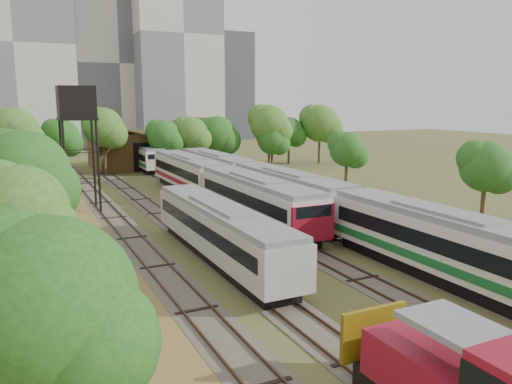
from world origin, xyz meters
TOP-DOWN VIEW (x-y plane):
  - ground at (0.00, 0.00)m, footprint 240.00×240.00m
  - dry_grass_patch at (-18.00, 8.00)m, footprint 14.00×60.00m
  - tracks at (-0.67, 25.00)m, footprint 24.60×80.00m
  - railcar_red_set at (-2.00, 25.68)m, footprint 3.24×34.58m
  - railcar_green_set at (2.00, 18.64)m, footprint 3.22×52.08m
  - railcar_rear at (-2.00, 55.94)m, footprint 2.97×16.08m
  - old_grey_coach at (-8.00, 9.97)m, footprint 2.91×18.00m
  - water_tower at (-14.02, 29.58)m, footprint 3.31×3.31m
  - rail_pile_near at (8.00, 2.50)m, footprint 0.65×9.70m
  - rail_pile_far at (8.20, 8.45)m, footprint 0.48×7.72m
  - maintenance_shed at (-1.00, 57.98)m, footprint 16.45×11.55m
  - tree_band_left at (-18.98, 16.95)m, footprint 5.79×54.92m
  - tree_band_far at (4.35, 50.56)m, footprint 50.98×8.51m
  - tree_band_right at (15.27, 29.72)m, footprint 5.49×42.75m
  - tower_left at (-18.00, 95.00)m, footprint 22.00×16.00m
  - tower_centre at (2.00, 100.00)m, footprint 20.00×18.00m
  - tower_right at (14.00, 92.00)m, footprint 18.00×16.00m
  - tower_far_right at (34.00, 110.00)m, footprint 12.00×12.00m

SIDE VIEW (x-z plane):
  - ground at x=0.00m, z-range 0.00..0.00m
  - dry_grass_patch at x=-18.00m, z-range 0.00..0.04m
  - tracks at x=-0.67m, z-range -0.05..0.14m
  - rail_pile_far at x=8.20m, z-range 0.00..0.25m
  - rail_pile_near at x=8.00m, z-range 0.00..0.32m
  - railcar_rear at x=-2.00m, z-range 0.11..3.77m
  - old_grey_coach at x=-8.00m, z-range 0.17..3.76m
  - railcar_green_set at x=2.00m, z-range 0.11..4.10m
  - railcar_red_set at x=-2.00m, z-range 0.12..4.13m
  - maintenance_shed at x=-1.00m, z-range -0.87..6.70m
  - tree_band_right at x=15.27m, z-range 1.14..8.05m
  - tree_band_left at x=-18.98m, z-range 1.12..9.64m
  - tree_band_far at x=4.35m, z-range 1.17..10.76m
  - water_tower at x=-14.02m, z-range 3.93..15.37m
  - tower_far_right at x=34.00m, z-range 0.00..28.00m
  - tower_centre at x=2.00m, z-range 0.00..36.00m
  - tower_left at x=-18.00m, z-range 0.00..42.00m
  - tower_right at x=14.00m, z-range 0.00..48.00m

